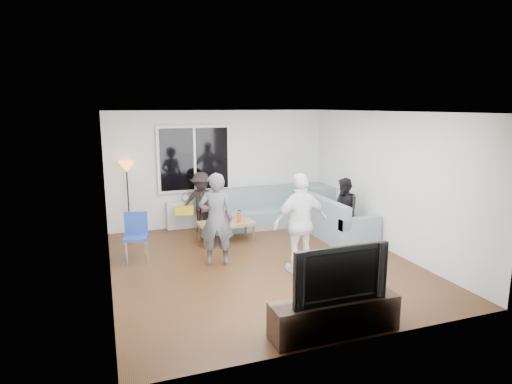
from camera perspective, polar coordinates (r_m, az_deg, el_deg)
name	(u,v)px	position (r m, az deg, el deg)	size (l,w,h in m)	color
floor	(262,264)	(7.66, 0.81, -9.51)	(5.00, 5.50, 0.04)	#56351C
ceiling	(263,111)	(7.16, 0.87, 10.66)	(5.00, 5.50, 0.04)	white
wall_back	(220,168)	(9.90, -4.77, 3.13)	(5.00, 0.04, 2.60)	silver
wall_front	(351,236)	(4.87, 12.35, -5.68)	(5.00, 0.04, 2.60)	silver
wall_left	(104,201)	(6.85, -19.33, -1.14)	(0.04, 5.50, 2.60)	silver
wall_right	(388,182)	(8.49, 16.99, 1.32)	(0.04, 5.50, 2.60)	silver
window_frame	(194,159)	(9.65, -8.13, 4.35)	(1.62, 0.06, 1.47)	white
window_glass	(195,159)	(9.62, -8.08, 4.32)	(1.50, 0.02, 1.35)	black
window_mullion	(195,159)	(9.61, -8.07, 4.32)	(0.05, 0.03, 1.35)	white
radiator	(196,214)	(9.84, -7.88, -2.86)	(1.30, 0.12, 0.62)	silver
potted_plant	(204,192)	(9.74, -6.84, -0.01)	(0.20, 0.16, 0.36)	#255D28
vase	(186,197)	(9.68, -9.19, -0.71)	(0.17, 0.17, 0.18)	silver
sofa_back_section	(258,208)	(9.81, 0.24, -2.11)	(2.30, 0.85, 0.85)	slate
sofa_right_section	(336,216)	(9.23, 10.46, -3.16)	(0.85, 2.00, 0.85)	slate
sofa_corner	(321,203)	(10.45, 8.54, -1.40)	(0.85, 0.85, 0.85)	slate
cushion_yellow	(184,210)	(9.35, -9.41, -2.40)	(0.38, 0.32, 0.14)	gold
cushion_red	(210,207)	(9.54, -6.11, -2.03)	(0.36, 0.30, 0.13)	maroon
coffee_table	(226,232)	(8.80, -3.93, -5.23)	(1.10, 0.60, 0.40)	#A87951
pitcher	(226,218)	(8.71, -4.02, -3.45)	(0.17, 0.17, 0.17)	maroon
side_chair	(136,238)	(7.88, -15.55, -5.86)	(0.40, 0.40, 0.86)	#223E93
floor_lamp	(128,198)	(9.52, -16.47, -0.81)	(0.32, 0.32, 1.56)	orange
player_left	(216,219)	(7.39, -5.25, -3.61)	(0.59, 0.38, 1.61)	#4C4C51
player_right	(301,223)	(7.08, 5.91, -4.11)	(0.97, 0.40, 1.65)	silver
spectator_right	(344,210)	(8.91, 11.52, -2.29)	(0.62, 0.49, 1.28)	black
spectator_back	(201,202)	(9.44, -7.19, -1.32)	(0.84, 0.48, 1.30)	black
tv_console	(334,316)	(5.48, 10.29, -15.78)	(1.60, 0.40, 0.44)	#36281B
television	(336,272)	(5.25, 10.51, -10.27)	(1.20, 0.16, 0.69)	black
bottle_c	(226,215)	(8.87, -3.92, -3.10)	(0.07, 0.07, 0.19)	black
bottle_d	(239,217)	(8.67, -2.25, -3.33)	(0.07, 0.07, 0.23)	#E44014
bottle_a	(212,216)	(8.79, -5.79, -3.18)	(0.07, 0.07, 0.22)	#C93A0B
bottle_e	(239,215)	(8.88, -2.22, -3.03)	(0.07, 0.07, 0.21)	black
bottle_b	(223,217)	(8.61, -4.33, -3.27)	(0.08, 0.08, 0.27)	#24951B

